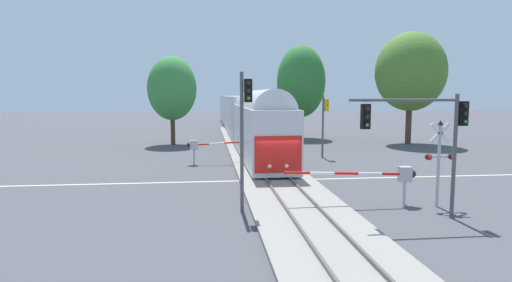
# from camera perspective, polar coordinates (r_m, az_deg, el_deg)

# --- Properties ---
(ground_plane) EXTENTS (220.00, 220.00, 0.00)m
(ground_plane) POSITION_cam_1_polar(r_m,az_deg,el_deg) (25.73, 2.64, -5.26)
(ground_plane) COLOR #47474C
(road_centre_stripe) EXTENTS (44.00, 0.20, 0.01)m
(road_centre_stripe) POSITION_cam_1_polar(r_m,az_deg,el_deg) (25.73, 2.64, -5.25)
(road_centre_stripe) COLOR beige
(road_centre_stripe) RESTS_ON ground
(railway_track) EXTENTS (4.40, 80.00, 0.32)m
(railway_track) POSITION_cam_1_polar(r_m,az_deg,el_deg) (25.71, 2.64, -5.05)
(railway_track) COLOR gray
(railway_track) RESTS_ON ground
(commuter_train) EXTENTS (3.04, 62.16, 5.16)m
(commuter_train) POSITION_cam_1_polar(r_m,az_deg,el_deg) (53.23, -2.14, 3.65)
(commuter_train) COLOR silver
(commuter_train) RESTS_ON railway_track
(crossing_gate_near) EXTENTS (6.23, 0.40, 1.80)m
(crossing_gate_near) POSITION_cam_1_polar(r_m,az_deg,el_deg) (20.65, 17.48, -4.40)
(crossing_gate_near) COLOR #B7B7BC
(crossing_gate_near) RESTS_ON ground
(crossing_signal_mast) EXTENTS (1.36, 0.44, 3.97)m
(crossing_signal_mast) POSITION_cam_1_polar(r_m,az_deg,el_deg) (20.98, 23.37, -1.65)
(crossing_signal_mast) COLOR #B2B2B7
(crossing_signal_mast) RESTS_ON ground
(crossing_gate_far) EXTENTS (6.21, 0.40, 1.82)m
(crossing_gate_far) POSITION_cam_1_polar(r_m,az_deg,el_deg) (31.47, -7.00, -0.56)
(crossing_gate_far) COLOR #B7B7BC
(crossing_gate_far) RESTS_ON ground
(traffic_signal_near_right) EXTENTS (4.96, 0.38, 5.15)m
(traffic_signal_near_right) POSITION_cam_1_polar(r_m,az_deg,el_deg) (18.46, 21.75, 1.98)
(traffic_signal_near_right) COLOR #4C4C51
(traffic_signal_near_right) RESTS_ON ground
(traffic_signal_median) EXTENTS (0.53, 0.38, 6.09)m
(traffic_signal_median) POSITION_cam_1_polar(r_m,az_deg,el_deg) (18.37, -1.52, 2.94)
(traffic_signal_median) COLOR #4C4C51
(traffic_signal_median) RESTS_ON ground
(traffic_signal_far_side) EXTENTS (0.53, 0.38, 5.09)m
(traffic_signal_far_side) POSITION_cam_1_polar(r_m,az_deg,el_deg) (34.91, 9.20, 3.34)
(traffic_signal_far_side) COLOR #4C4C51
(traffic_signal_far_side) RESTS_ON ground
(elm_centre_background) EXTENTS (5.67, 5.67, 10.88)m
(elm_centre_background) POSITION_cam_1_polar(r_m,az_deg,el_deg) (50.57, 6.06, 7.93)
(elm_centre_background) COLOR #4C3828
(elm_centre_background) RESTS_ON ground
(maple_right_background) EXTENTS (7.14, 7.14, 11.54)m
(maple_right_background) POSITION_cam_1_polar(r_m,az_deg,el_deg) (47.08, 20.00, 8.71)
(maple_right_background) COLOR #4C3828
(maple_right_background) RESTS_ON ground
(oak_behind_train) EXTENTS (4.96, 4.96, 9.02)m
(oak_behind_train) POSITION_cam_1_polar(r_m,az_deg,el_deg) (44.42, -11.19, 6.92)
(oak_behind_train) COLOR #4C3828
(oak_behind_train) RESTS_ON ground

